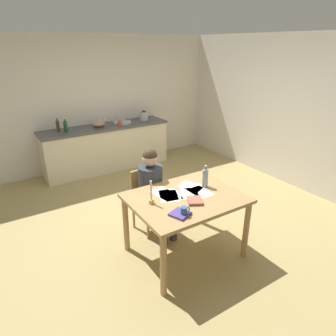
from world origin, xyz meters
The scene contains 26 objects.
ground_plane centered at (0.00, 0.00, -0.02)m, with size 5.20×5.20×0.04m, color tan.
wall_back centered at (0.00, 2.60, 1.30)m, with size 5.20×0.12×2.60m, color silver.
wall_right centered at (2.60, 0.00, 1.30)m, with size 0.12×5.20×2.60m, color silver.
kitchen_counter centered at (0.00, 2.24, 0.45)m, with size 2.55×0.64×0.90m.
dining_table centered at (-0.24, -0.87, 0.68)m, with size 1.28×1.00×0.78m.
chair_at_table centered at (-0.35, -0.13, 0.47)m, with size 0.45×0.45×0.85m.
person_seated centered at (-0.33, -0.28, 0.68)m, with size 0.37×0.62×1.19m.
coffee_mug centered at (-0.50, -1.20, 0.83)m, with size 0.11×0.07×0.10m.
candlestick centered at (-0.66, -0.80, 0.86)m, with size 0.06×0.06×0.28m.
book_magazine centered at (-0.23, -1.03, 0.80)m, with size 0.16×0.19×0.03m, color #9E5C47.
book_cookery centered at (-0.52, -1.16, 0.80)m, with size 0.18×0.18×0.02m, color #4C3E8A.
paper_letter centered at (-0.03, -0.87, 0.78)m, with size 0.21×0.30×0.00m, color white.
paper_bill centered at (-0.40, -0.75, 0.78)m, with size 0.21×0.30×0.00m, color white.
paper_envelope centered at (-0.42, -0.66, 0.78)m, with size 0.21×0.30×0.00m, color white.
paper_receipt centered at (-0.16, -0.83, 0.78)m, with size 0.21×0.30×0.00m, color white.
paper_notice centered at (-0.36, -0.74, 0.78)m, with size 0.21×0.30×0.00m, color white.
paper_flyer centered at (-0.02, -0.68, 0.78)m, with size 0.21×0.30×0.00m, color white.
wine_bottle_on_table centered at (0.11, -0.78, 0.90)m, with size 0.07×0.07×0.28m.
sink_unit centered at (0.38, 2.24, 0.92)m, with size 0.36×0.36×0.24m.
bottle_oil centered at (-0.88, 2.33, 1.00)m, with size 0.06×0.06×0.24m.
bottle_vinegar centered at (-0.77, 2.20, 1.00)m, with size 0.07×0.07×0.24m.
mixing_bowl centered at (-0.13, 2.25, 0.96)m, with size 0.25×0.25×0.11m, color tan.
stovetop_kettle centered at (0.88, 2.24, 1.00)m, with size 0.18×0.18×0.22m.
wine_glass_near_sink centered at (0.05, 2.39, 1.01)m, with size 0.07×0.07×0.15m.
wine_glass_by_kettle centered at (-0.06, 2.39, 1.01)m, with size 0.07×0.07×0.15m.
teacup_on_counter centered at (0.26, 2.09, 0.96)m, with size 0.13×0.08×0.11m.
Camera 1 is at (-2.05, -3.33, 2.42)m, focal length 31.92 mm.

